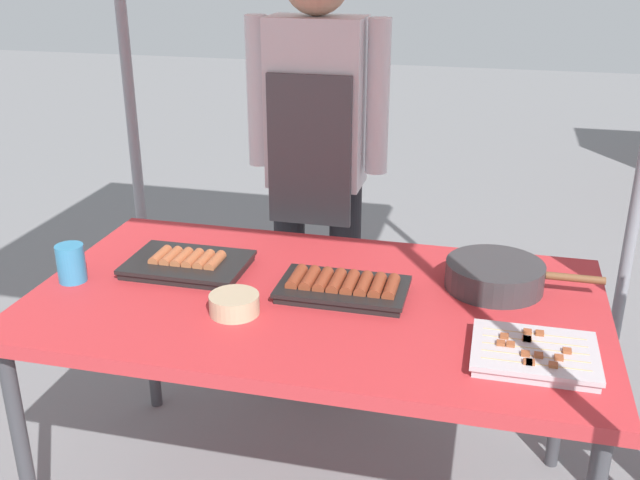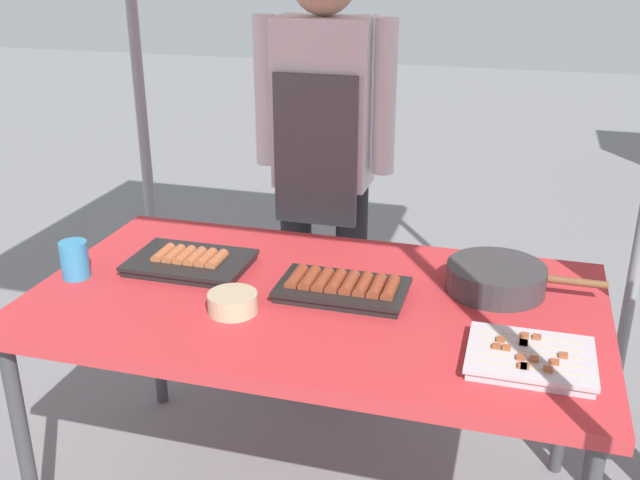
# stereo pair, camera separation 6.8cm
# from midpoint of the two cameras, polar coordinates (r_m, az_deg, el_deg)

# --- Properties ---
(stall_table) EXTENTS (1.60, 0.90, 0.75)m
(stall_table) POSITION_cam_midpoint_polar(r_m,az_deg,el_deg) (2.10, -1.26, -5.63)
(stall_table) COLOR #C63338
(stall_table) RESTS_ON ground
(tray_grilled_sausages) EXTENTS (0.36, 0.21, 0.06)m
(tray_grilled_sausages) POSITION_cam_midpoint_polar(r_m,az_deg,el_deg) (2.07, 0.86, -3.70)
(tray_grilled_sausages) COLOR black
(tray_grilled_sausages) RESTS_ON stall_table
(tray_meat_skewers) EXTENTS (0.30, 0.24, 0.04)m
(tray_meat_skewers) POSITION_cam_midpoint_polar(r_m,az_deg,el_deg) (1.83, 15.25, -8.53)
(tray_meat_skewers) COLOR silver
(tray_meat_skewers) RESTS_ON stall_table
(tray_pork_links) EXTENTS (0.36, 0.25, 0.05)m
(tray_pork_links) POSITION_cam_midpoint_polar(r_m,az_deg,el_deg) (2.27, -11.07, -1.82)
(tray_pork_links) COLOR black
(tray_pork_links) RESTS_ON stall_table
(cooking_wok) EXTENTS (0.44, 0.28, 0.08)m
(cooking_wok) POSITION_cam_midpoint_polar(r_m,az_deg,el_deg) (2.16, 12.57, -2.62)
(cooking_wok) COLOR #38383A
(cooking_wok) RESTS_ON stall_table
(condiment_bowl) EXTENTS (0.14, 0.14, 0.05)m
(condiment_bowl) POSITION_cam_midpoint_polar(r_m,az_deg,el_deg) (1.99, -7.64, -4.95)
(condiment_bowl) COLOR #BFB28C
(condiment_bowl) RESTS_ON stall_table
(drink_cup_near_edge) EXTENTS (0.08, 0.08, 0.11)m
(drink_cup_near_edge) POSITION_cam_midpoint_polar(r_m,az_deg,el_deg) (2.27, -19.57, -1.72)
(drink_cup_near_edge) COLOR #338CBF
(drink_cup_near_edge) RESTS_ON stall_table
(vendor_woman) EXTENTS (0.52, 0.23, 1.67)m
(vendor_woman) POSITION_cam_midpoint_polar(r_m,az_deg,el_deg) (2.69, -1.00, 7.47)
(vendor_woman) COLOR black
(vendor_woman) RESTS_ON ground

